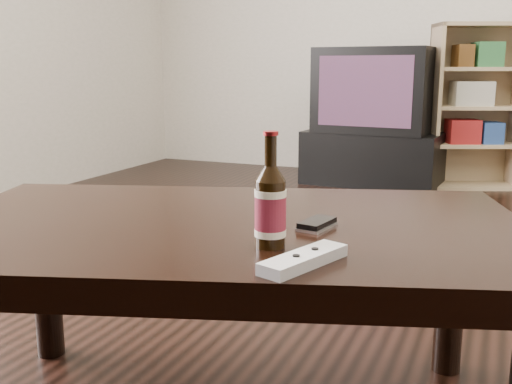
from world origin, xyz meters
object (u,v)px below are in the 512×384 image
at_px(tv_stand, 372,158).
at_px(tv, 375,90).
at_px(coffee_table, 229,249).
at_px(bookshelf, 474,104).
at_px(remote, 304,259).
at_px(beer_bottle, 270,207).
at_px(phone, 317,224).

relative_size(tv_stand, tv, 1.16).
bearing_deg(coffee_table, bookshelf, 84.19).
bearing_deg(remote, tv_stand, 119.29).
xyz_separation_m(bookshelf, beer_bottle, (-0.18, -3.45, -0.01)).
xyz_separation_m(tv_stand, coffee_table, (0.33, -3.12, 0.24)).
height_order(tv_stand, phone, phone).
distance_m(phone, remote, 0.26).
bearing_deg(tv_stand, bookshelf, 19.89).
height_order(beer_bottle, phone, beer_bottle).
bearing_deg(tv, phone, -75.63).
relative_size(phone, remote, 0.54).
relative_size(coffee_table, phone, 13.93).
distance_m(tv, remote, 3.40).
xyz_separation_m(tv_stand, bookshelf, (0.66, 0.18, 0.40)).
distance_m(tv, bookshelf, 0.69).
xyz_separation_m(bookshelf, phone, (-0.13, -3.28, -0.08)).
bearing_deg(tv, tv_stand, 90.00).
bearing_deg(beer_bottle, bookshelf, 87.07).
bearing_deg(bookshelf, phone, -114.75).
bearing_deg(beer_bottle, tv_stand, 98.47).
height_order(tv, phone, tv).
bearing_deg(tv, bookshelf, 20.00).
relative_size(tv_stand, remote, 4.79).
distance_m(tv_stand, remote, 3.41).
bearing_deg(tv, beer_bottle, -76.85).
height_order(tv, coffee_table, tv).
relative_size(tv, beer_bottle, 3.69).
relative_size(bookshelf, beer_bottle, 5.06).
relative_size(tv, phone, 7.63).
xyz_separation_m(coffee_table, remote, (0.26, -0.23, 0.08)).
distance_m(tv_stand, tv, 0.49).
xyz_separation_m(tv_stand, remote, (0.58, -3.35, 0.32)).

